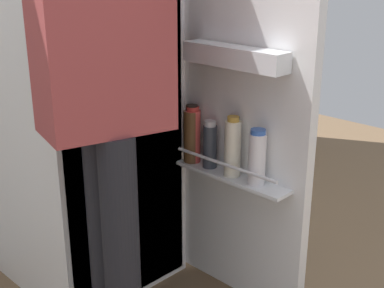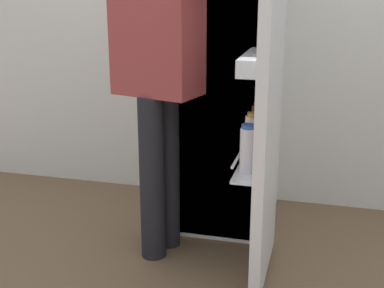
{
  "view_description": "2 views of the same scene",
  "coord_description": "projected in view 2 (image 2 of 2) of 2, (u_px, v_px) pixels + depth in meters",
  "views": [
    {
      "loc": [
        -1.14,
        -1.2,
        1.31
      ],
      "look_at": [
        0.07,
        -0.02,
        0.71
      ],
      "focal_mm": 49.53,
      "sensor_mm": 36.0,
      "label": 1
    },
    {
      "loc": [
        0.55,
        -2.22,
        1.32
      ],
      "look_at": [
        -0.02,
        -0.04,
        0.61
      ],
      "focal_mm": 49.78,
      "sensor_mm": 36.0,
      "label": 2
    }
  ],
  "objects": [
    {
      "name": "refrigerator",
      "position": [
        226.0,
        64.0,
        2.78
      ],
      "size": [
        0.64,
        1.2,
        1.78
      ],
      "color": "white",
      "rests_on": "ground_plane"
    },
    {
      "name": "ground_plane",
      "position": [
        197.0,
        263.0,
        2.58
      ],
      "size": [
        5.66,
        5.66,
        0.0
      ],
      "primitive_type": "plane",
      "color": "brown"
    },
    {
      "name": "person",
      "position": [
        160.0,
        61.0,
        2.42
      ],
      "size": [
        0.53,
        0.75,
        1.61
      ],
      "color": "black",
      "rests_on": "ground_plane"
    }
  ]
}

